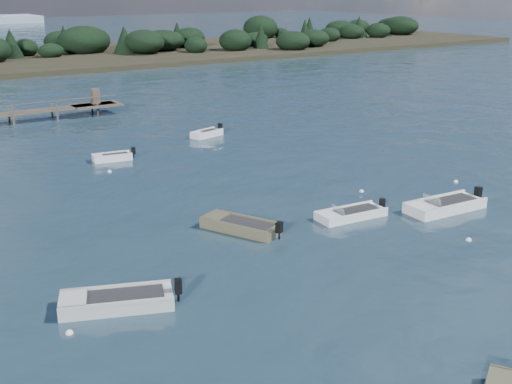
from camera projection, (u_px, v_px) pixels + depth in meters
ground at (26, 102)px, 74.91m from camera, size 400.00×400.00×0.00m
dinghy_mid_white_a at (351, 215)px, 37.64m from camera, size 4.62×1.98×1.07m
dinghy_extra_b at (241, 228)px, 35.66m from camera, size 3.39×4.82×1.25m
tender_far_grey_b at (207, 135)px, 57.68m from camera, size 3.52×1.99×1.18m
dinghy_mid_grey at (117, 303)px, 27.17m from camera, size 5.15×3.42×1.30m
tender_far_white at (112, 158)px, 49.87m from camera, size 3.38×1.67×1.13m
dinghy_mid_white_b at (445, 207)px, 38.85m from camera, size 5.59×2.31×1.37m
buoy_b at (469, 240)px, 34.31m from camera, size 0.32×0.32×0.32m
buoy_c at (69, 333)px, 25.17m from camera, size 0.32×0.32×0.32m
buoy_d at (456, 182)px, 44.45m from camera, size 0.32×0.32×0.32m
buoy_e at (110, 172)px, 46.82m from camera, size 0.32×0.32×0.32m
buoy_extra_a at (361, 192)px, 42.37m from camera, size 0.32×0.32×0.32m
far_headland at (102, 47)px, 119.13m from camera, size 190.00×40.00×5.80m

